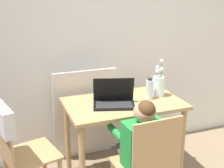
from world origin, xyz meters
The scene contains 9 objects.
wall_back centered at (0.00, 2.23, 1.25)m, with size 6.40×0.05×2.50m.
dining_table centered at (0.04, 1.66, 0.64)m, with size 1.02×0.61×0.75m.
chair_occupied centered at (-0.02, 1.06, 0.47)m, with size 0.42×0.42×0.90m.
chair_spare centered at (-0.91, 1.56, 0.61)m, with size 0.51×0.49×0.91m.
person_seated centered at (-0.03, 1.19, 0.61)m, with size 0.32×0.43×0.98m.
laptop centered at (-0.06, 1.64, 0.81)m, with size 0.41×0.33×0.23m.
flower_vase centered at (0.40, 1.69, 0.86)m, with size 0.11×0.11×0.34m.
water_bottle centered at (0.28, 1.65, 0.85)m, with size 0.07×0.07×0.20m.
cardboard_panel centered at (-0.20, 2.10, 0.48)m, with size 0.62×0.15×0.97m.
Camera 1 is at (-0.96, -0.69, 1.77)m, focal length 50.00 mm.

